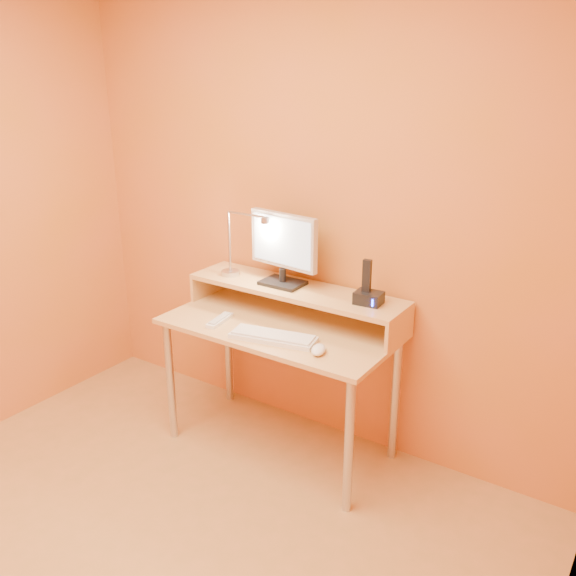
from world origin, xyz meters
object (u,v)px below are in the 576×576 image
Objects in this scene: mouse at (318,350)px; monitor_panel at (284,240)px; keyboard at (273,338)px; remote_control at (220,320)px; phone_dock at (369,298)px; lamp_base at (230,273)px.

monitor_panel is at bearing 122.33° from mouse.
keyboard is 0.36m from remote_control.
mouse is 0.57× the size of remote_control.
phone_dock is 0.31× the size of keyboard.
remote_control is at bearing 157.60° from mouse.
lamp_base is 0.89× the size of mouse.
lamp_base is at bearing 107.73° from remote_control.
lamp_base is at bearing -166.59° from monitor_panel.
phone_dock is 0.78m from remote_control.
lamp_base reaches higher than mouse.
keyboard is 0.26m from mouse.
keyboard is 3.74× the size of mouse.
mouse is (-0.09, -0.32, -0.17)m from phone_dock.
phone_dock is at bearing 55.64° from mouse.
remote_control is at bearing -117.68° from monitor_panel.
phone_dock reaches higher than keyboard.
mouse is at bearing -32.08° from monitor_panel.
lamp_base is 0.83m from phone_dock.
remote_control is (-0.20, -0.29, -0.39)m from monitor_panel.
phone_dock is 1.16× the size of mouse.
lamp_base is 0.58m from keyboard.
remote_control is at bearing 163.68° from keyboard.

